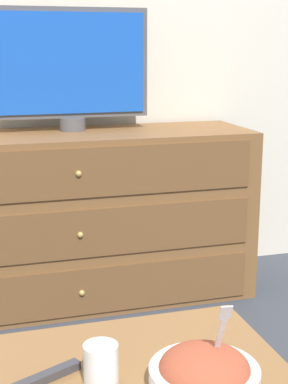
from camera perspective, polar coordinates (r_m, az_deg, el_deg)
name	(u,v)px	position (r m, az deg, el deg)	size (l,w,h in m)	color
ground_plane	(34,280)	(2.88, -10.63, -8.40)	(12.00, 12.00, 0.00)	#383D47
dresser	(71,219)	(2.53, -7.12, -2.58)	(1.56, 0.47, 0.73)	brown
tv	(71,66)	(2.51, -7.14, 12.02)	(0.66, 0.11, 0.50)	#515156
takeout_bowl	(204,373)	(1.25, 5.87, -17.02)	(0.23, 0.23, 0.20)	silver
drink_cup	(101,366)	(1.26, -4.20, -16.51)	(0.07, 0.07, 0.09)	beige
remote_control	(44,378)	(1.29, -9.64, -17.32)	(0.16, 0.09, 0.02)	#38383D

